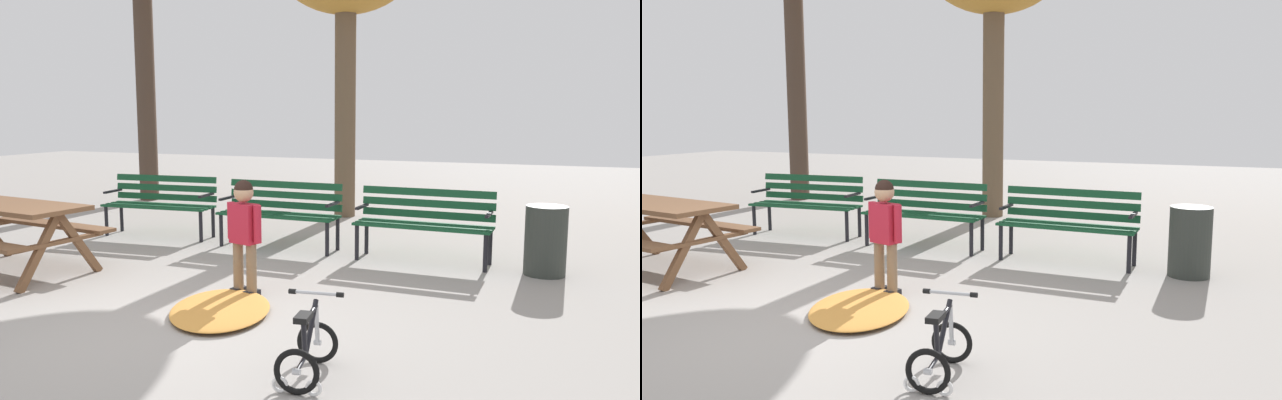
% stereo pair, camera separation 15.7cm
% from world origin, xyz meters
% --- Properties ---
extents(ground, '(36.00, 36.00, 0.00)m').
position_xyz_m(ground, '(0.00, 0.00, 0.00)').
color(ground, gray).
extents(picnic_table, '(1.95, 1.55, 0.79)m').
position_xyz_m(picnic_table, '(-2.49, 1.06, 0.59)').
color(picnic_table, brown).
rests_on(picnic_table, ground).
extents(park_bench_far_left, '(1.63, 0.58, 0.85)m').
position_xyz_m(park_bench_far_left, '(-2.22, 3.42, 0.51)').
color(park_bench_far_left, '#144728').
rests_on(park_bench_far_left, ground).
extents(park_bench_left, '(1.60, 0.47, 0.85)m').
position_xyz_m(park_bench_left, '(-0.31, 3.35, 0.51)').
color(park_bench_left, '#144728').
rests_on(park_bench_left, ground).
extents(park_bench_right, '(1.61, 0.48, 0.85)m').
position_xyz_m(park_bench_right, '(1.59, 3.29, 0.51)').
color(park_bench_right, '#144728').
rests_on(park_bench_right, ground).
extents(child_standing, '(0.41, 0.23, 1.12)m').
position_xyz_m(child_standing, '(0.30, 1.26, 0.66)').
color(child_standing, '#7F664C').
rests_on(child_standing, ground).
extents(kids_bicycle, '(0.42, 0.59, 0.54)m').
position_xyz_m(kids_bicycle, '(1.61, -0.28, 0.20)').
color(kids_bicycle, black).
rests_on(kids_bicycle, ground).
extents(leaf_pile, '(1.28, 1.48, 0.07)m').
position_xyz_m(leaf_pile, '(0.36, 0.70, 0.04)').
color(leaf_pile, '#C68438').
rests_on(leaf_pile, ground).
extents(trash_bin, '(0.44, 0.44, 0.76)m').
position_xyz_m(trash_bin, '(2.95, 3.15, 0.38)').
color(trash_bin, '#2D332D').
rests_on(trash_bin, ground).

